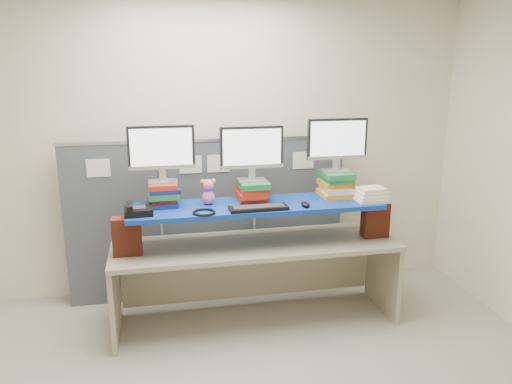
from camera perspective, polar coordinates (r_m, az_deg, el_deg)
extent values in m
cube|color=#F1E5C7|center=(2.82, -2.27, -1.79)|extent=(5.00, 4.00, 2.80)
cube|color=#41474D|center=(4.71, -16.02, -3.79)|extent=(0.85, 0.05, 1.50)
cube|color=#41474D|center=(4.70, -5.45, -3.29)|extent=(0.85, 0.05, 1.50)
cube|color=#41474D|center=(4.86, 4.79, -2.70)|extent=(0.85, 0.05, 1.50)
cube|color=silver|center=(4.53, -5.69, 5.95)|extent=(2.60, 0.06, 0.03)
cube|color=white|center=(4.55, -17.59, 2.63)|extent=(0.20, 0.00, 0.16)
cube|color=white|center=(4.52, -7.48, 3.13)|extent=(0.20, 0.00, 0.16)
cube|color=white|center=(4.54, -4.33, 3.27)|extent=(0.20, 0.00, 0.16)
cube|color=white|center=(4.70, 5.42, 3.63)|extent=(0.20, 0.00, 0.16)
cube|color=tan|center=(4.21, 0.00, -6.08)|extent=(2.39, 0.73, 0.04)
cube|color=tan|center=(4.30, -15.84, -11.50)|extent=(0.05, 0.65, 0.69)
cube|color=tan|center=(4.71, 14.31, -9.00)|extent=(0.05, 0.65, 0.69)
cube|color=maroon|center=(4.03, -14.52, -4.91)|extent=(0.22, 0.12, 0.30)
cube|color=maroon|center=(4.42, 13.46, -3.10)|extent=(0.22, 0.12, 0.30)
cube|color=navy|center=(4.10, 0.00, -1.61)|extent=(2.08, 0.55, 0.04)
cube|color=navy|center=(4.13, -10.60, -1.20)|extent=(0.24, 0.30, 0.04)
cube|color=#B22B14|center=(4.13, -10.62, -0.67)|extent=(0.22, 0.27, 0.03)
cube|color=#1F7535|center=(4.10, -10.52, -0.23)|extent=(0.25, 0.28, 0.04)
cube|color=navy|center=(4.10, -10.41, 0.36)|extent=(0.25, 0.30, 0.04)
cube|color=#B22B14|center=(4.09, -10.54, 0.84)|extent=(0.23, 0.27, 0.04)
cube|color=#B22B14|center=(4.21, -0.49, -0.66)|extent=(0.25, 0.27, 0.04)
cube|color=#B22B14|center=(4.19, -0.62, -0.21)|extent=(0.23, 0.30, 0.04)
cube|color=#B22B14|center=(4.17, -0.36, 0.30)|extent=(0.25, 0.28, 0.05)
cube|color=#1F7535|center=(4.16, -0.29, 0.92)|extent=(0.25, 0.29, 0.05)
cube|color=orange|center=(4.38, 8.97, -0.17)|extent=(0.25, 0.29, 0.04)
cube|color=beige|center=(4.38, 9.14, 0.39)|extent=(0.24, 0.30, 0.05)
cube|color=orange|center=(4.38, 9.05, 1.00)|extent=(0.26, 0.27, 0.04)
cube|color=#1F7535|center=(4.37, 9.16, 1.48)|extent=(0.24, 0.29, 0.04)
cube|color=#1F7535|center=(4.35, 9.17, 2.00)|extent=(0.25, 0.30, 0.05)
cube|color=#ACACB1|center=(4.08, -10.58, 1.22)|extent=(0.23, 0.15, 0.02)
cube|color=#ACACB1|center=(4.07, -10.62, 1.97)|extent=(0.05, 0.04, 0.09)
cube|color=black|center=(4.03, -10.77, 5.03)|extent=(0.52, 0.04, 0.35)
cube|color=white|center=(4.01, -10.77, 4.98)|extent=(0.48, 0.01, 0.30)
cube|color=#ACACB1|center=(4.16, -0.49, 1.38)|extent=(0.23, 0.15, 0.02)
cube|color=#ACACB1|center=(4.15, -0.49, 2.12)|extent=(0.05, 0.04, 0.09)
cube|color=black|center=(4.11, -0.50, 5.12)|extent=(0.52, 0.04, 0.35)
cube|color=white|center=(4.09, -0.45, 5.08)|extent=(0.48, 0.01, 0.30)
cube|color=#ACACB1|center=(4.35, 9.12, 2.43)|extent=(0.23, 0.15, 0.02)
cube|color=#ACACB1|center=(4.34, 9.15, 3.14)|extent=(0.05, 0.04, 0.09)
cube|color=black|center=(4.30, 9.27, 6.01)|extent=(0.52, 0.04, 0.35)
cube|color=white|center=(4.28, 9.36, 5.97)|extent=(0.48, 0.01, 0.30)
cube|color=black|center=(3.93, 0.30, -1.84)|extent=(0.47, 0.17, 0.03)
cube|color=#2A2A2C|center=(3.93, 0.30, -1.63)|extent=(0.41, 0.12, 0.00)
ellipsoid|color=black|center=(4.03, 5.66, -1.40)|extent=(0.10, 0.13, 0.04)
cube|color=black|center=(3.91, -13.28, -2.14)|extent=(0.22, 0.20, 0.05)
cube|color=#2A2A2C|center=(3.90, -13.30, -1.71)|extent=(0.11, 0.11, 0.01)
cube|color=black|center=(3.90, -14.25, -1.57)|extent=(0.06, 0.19, 0.04)
torus|color=black|center=(3.86, -5.95, -2.30)|extent=(0.23, 0.23, 0.02)
ellipsoid|color=pink|center=(4.08, -5.45, -0.63)|extent=(0.10, 0.09, 0.12)
sphere|color=pink|center=(4.05, -5.49, 0.81)|extent=(0.09, 0.09, 0.09)
sphere|color=gold|center=(4.04, -6.09, 1.17)|extent=(0.04, 0.04, 0.04)
sphere|color=gold|center=(4.05, -4.91, 1.22)|extent=(0.04, 0.04, 0.04)
cube|color=white|center=(4.27, 13.00, -0.84)|extent=(0.25, 0.21, 0.03)
cube|color=white|center=(4.27, 13.02, -0.46)|extent=(0.24, 0.20, 0.03)
cube|color=white|center=(4.26, 13.04, -0.08)|extent=(0.23, 0.19, 0.03)
cube|color=white|center=(4.25, 13.07, 0.30)|extent=(0.22, 0.18, 0.03)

